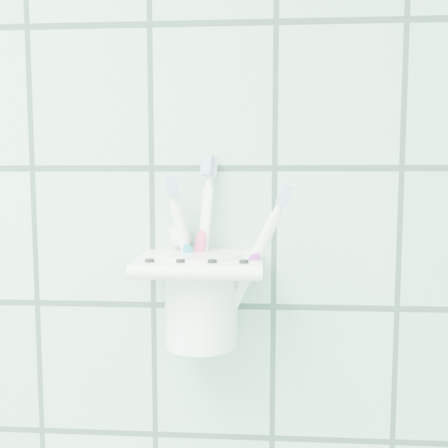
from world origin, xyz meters
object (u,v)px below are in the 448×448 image
object	(u,v)px
toothbrush_blue	(194,245)
toothpaste_tube	(207,271)
holder_bracket	(200,265)
cup	(201,296)
toothbrush_pink	(206,254)
toothbrush_orange	(218,252)

from	to	relation	value
toothbrush_blue	toothpaste_tube	world-z (taller)	toothbrush_blue
holder_bracket	toothpaste_tube	distance (m)	0.02
cup	toothbrush_pink	xyz separation A→B (m)	(0.01, 0.01, 0.05)
holder_bracket	toothpaste_tube	bearing A→B (deg)	57.85
toothpaste_tube	holder_bracket	bearing A→B (deg)	-101.65
holder_bracket	toothbrush_pink	bearing A→B (deg)	70.15
cup	toothbrush_blue	xyz separation A→B (m)	(-0.01, 0.00, 0.06)
cup	toothbrush_pink	world-z (taller)	toothbrush_pink
cup	toothpaste_tube	xyz separation A→B (m)	(0.01, 0.01, 0.03)
cup	toothbrush_pink	bearing A→B (deg)	61.82
toothbrush_blue	toothbrush_orange	size ratio (longest dim) A/B	1.09
toothbrush_orange	toothpaste_tube	bearing A→B (deg)	158.12
holder_bracket	toothbrush_orange	size ratio (longest dim) A/B	0.72
toothbrush_blue	toothbrush_orange	xyz separation A→B (m)	(0.03, -0.00, -0.01)
toothbrush_blue	toothbrush_orange	bearing A→B (deg)	24.09
holder_bracket	toothbrush_pink	xyz separation A→B (m)	(0.01, 0.01, 0.01)
toothbrush_pink	toothbrush_blue	xyz separation A→B (m)	(-0.01, -0.01, 0.01)
cup	toothbrush_orange	size ratio (longest dim) A/B	0.55
holder_bracket	cup	bearing A→B (deg)	90.85
cup	toothpaste_tube	distance (m)	0.03
toothbrush_pink	toothbrush_orange	xyz separation A→B (m)	(0.01, -0.01, 0.00)
holder_bracket	toothbrush_orange	world-z (taller)	toothbrush_orange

